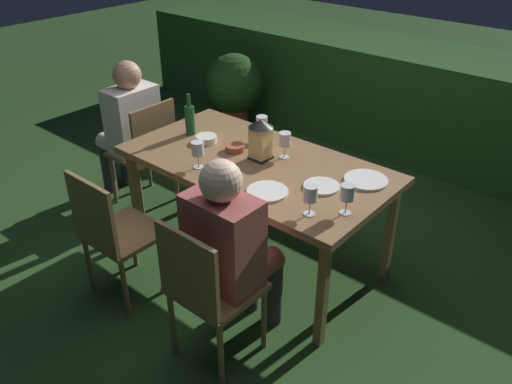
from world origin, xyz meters
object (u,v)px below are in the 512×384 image
object	(u,v)px
person_in_rust	(232,245)
bowl_bread	(206,139)
chair_side_left_a	(114,231)
plate_a	(322,186)
lantern_centerpiece	(261,137)
wine_glass_e	(198,150)
wine_glass_d	(310,195)
bowl_olives	(235,148)
potted_plant_by_hedge	(234,87)
green_bottle_on_table	(190,119)
wine_glass_c	(262,124)
wine_glass_b	(285,140)
person_in_cream	(128,125)
plate_b	(267,192)
plate_c	(366,180)
chair_side_left_b	(207,287)
chair_head_near	(147,149)
wine_glass_a	(347,194)
dining_table	(256,169)

from	to	relation	value
person_in_rust	bowl_bread	xyz separation A→B (m)	(-0.82, 0.64, 0.13)
chair_side_left_a	plate_a	distance (m)	1.24
lantern_centerpiece	wine_glass_e	xyz separation A→B (m)	(-0.21, -0.34, -0.03)
wine_glass_d	bowl_olives	bearing A→B (deg)	158.99
bowl_olives	person_in_rust	bearing A→B (deg)	-48.79
potted_plant_by_hedge	green_bottle_on_table	bearing A→B (deg)	-57.50
wine_glass_c	bowl_olives	size ratio (longest dim) A/B	1.34
wine_glass_b	person_in_cream	bearing A→B (deg)	-173.61
wine_glass_c	potted_plant_by_hedge	bearing A→B (deg)	138.40
person_in_rust	plate_b	xyz separation A→B (m)	(-0.08, 0.39, 0.12)
plate_b	green_bottle_on_table	bearing A→B (deg)	162.91
lantern_centerpiece	plate_c	distance (m)	0.69
chair_side_left_b	person_in_rust	size ratio (longest dim) A/B	0.76
chair_head_near	bowl_bread	bearing A→B (deg)	0.07
chair_side_left_a	green_bottle_on_table	xyz separation A→B (m)	(-0.23, 0.86, 0.37)
wine_glass_a	plate_a	world-z (taller)	wine_glass_a
dining_table	wine_glass_a	world-z (taller)	wine_glass_a
wine_glass_c	person_in_cream	bearing A→B (deg)	-166.46
dining_table	bowl_bread	xyz separation A→B (m)	(-0.44, 0.00, 0.08)
person_in_rust	bowl_bread	world-z (taller)	person_in_rust
wine_glass_a	plate_b	size ratio (longest dim) A/B	0.71
wine_glass_e	plate_a	bearing A→B (deg)	21.50
green_bottle_on_table	lantern_centerpiece	bearing A→B (deg)	1.83
lantern_centerpiece	wine_glass_b	world-z (taller)	lantern_centerpiece
bowl_bread	wine_glass_d	bearing A→B (deg)	-15.29
chair_side_left_a	potted_plant_by_hedge	size ratio (longest dim) A/B	1.05
dining_table	plate_a	distance (m)	0.50
dining_table	plate_b	xyz separation A→B (m)	(0.30, -0.26, 0.06)
plate_b	potted_plant_by_hedge	size ratio (longest dim) A/B	0.29
lantern_centerpiece	bowl_bread	size ratio (longest dim) A/B	1.86
person_in_rust	wine_glass_b	xyz separation A→B (m)	(-0.28, 0.80, 0.23)
chair_head_near	wine_glass_d	bearing A→B (deg)	-9.47
person_in_rust	wine_glass_d	distance (m)	0.48
chair_head_near	bowl_olives	bearing A→B (deg)	1.63
person_in_rust	chair_side_left_a	bearing A→B (deg)	-165.74
chair_side_left_b	bowl_bread	world-z (taller)	chair_side_left_b
green_bottle_on_table	wine_glass_e	distance (m)	0.51
person_in_rust	bowl_bread	bearing A→B (deg)	141.95
person_in_cream	potted_plant_by_hedge	xyz separation A→B (m)	(-0.25, 1.48, -0.14)
chair_head_near	wine_glass_e	xyz separation A→B (m)	(0.89, -0.29, 0.38)
chair_side_left_a	person_in_cream	world-z (taller)	person_in_cream
wine_glass_e	potted_plant_by_hedge	size ratio (longest dim) A/B	0.20
plate_b	person_in_rust	bearing A→B (deg)	-77.89
bowl_bread	potted_plant_by_hedge	world-z (taller)	potted_plant_by_hedge
chair_side_left_a	wine_glass_b	distance (m)	1.17
lantern_centerpiece	wine_glass_d	xyz separation A→B (m)	(0.61, -0.33, -0.03)
chair_side_left_a	plate_a	xyz separation A→B (m)	(0.88, 0.83, 0.27)
wine_glass_e	plate_c	size ratio (longest dim) A/B	0.66
chair_side_left_b	plate_a	world-z (taller)	chair_side_left_b
green_bottle_on_table	chair_head_near	bearing A→B (deg)	-177.00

